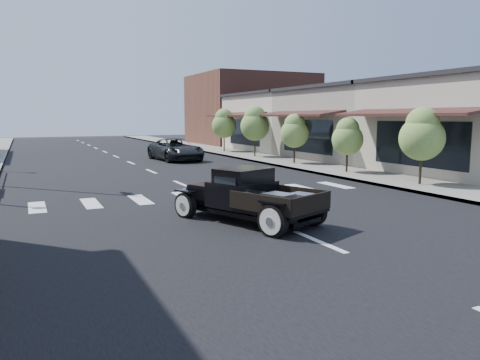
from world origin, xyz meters
name	(u,v)px	position (x,y,z in m)	size (l,w,h in m)	color
ground	(258,217)	(0.00, 0.00, 0.00)	(120.00, 120.00, 0.00)	black
road	(138,166)	(0.00, 15.00, 0.01)	(14.00, 80.00, 0.02)	black
road_markings	(162,176)	(0.00, 10.00, 0.00)	(12.00, 60.00, 0.06)	silver
sidewalk_right	(270,159)	(8.50, 15.00, 0.07)	(3.00, 80.00, 0.15)	gray
storefront_mid	(371,125)	(15.00, 13.00, 2.25)	(10.00, 9.00, 4.50)	gray
storefront_far	(298,123)	(15.00, 22.00, 2.25)	(10.00, 9.00, 4.50)	beige
far_building_right	(251,110)	(15.50, 32.00, 3.50)	(11.00, 10.00, 7.00)	brown
small_tree_a	(421,147)	(8.30, 2.17, 1.61)	(1.75, 1.75, 2.91)	olive
small_tree_b	(347,146)	(8.30, 6.81, 1.41)	(1.51, 1.51, 2.52)	olive
small_tree_c	(294,139)	(8.30, 11.66, 1.51)	(1.63, 1.63, 2.72)	olive
small_tree_d	(255,132)	(8.30, 16.73, 1.78)	(1.95, 1.95, 3.26)	olive
small_tree_e	(224,131)	(8.30, 22.06, 1.73)	(1.90, 1.90, 3.17)	olive
hotrod_pickup	(249,195)	(-0.55, -0.53, 0.74)	(1.98, 4.25, 1.47)	black
second_car	(176,150)	(2.98, 17.48, 0.70)	(2.33, 5.05, 1.40)	black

